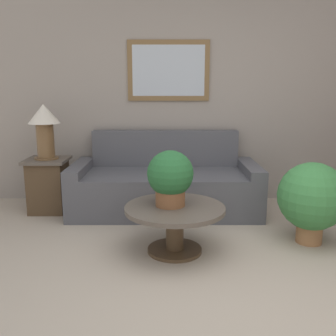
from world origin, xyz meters
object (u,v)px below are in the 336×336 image
object	(u,v)px
coffee_table	(174,219)
table_lamp	(43,124)
side_table	(47,185)
couch_main	(164,186)
potted_plant_on_table	(169,177)
potted_plant_floor	(311,198)

from	to	relation	value
coffee_table	table_lamp	world-z (taller)	table_lamp
coffee_table	side_table	world-z (taller)	side_table
couch_main	coffee_table	world-z (taller)	couch_main
couch_main	potted_plant_on_table	world-z (taller)	couch_main
couch_main	table_lamp	bearing A→B (deg)	-178.61
coffee_table	table_lamp	size ratio (longest dim) A/B	1.41
coffee_table	potted_plant_on_table	size ratio (longest dim) A/B	1.80
table_lamp	potted_plant_on_table	bearing A→B (deg)	-37.81
side_table	table_lamp	world-z (taller)	table_lamp
couch_main	potted_plant_floor	xyz separation A→B (m)	(1.38, -0.97, 0.14)
potted_plant_floor	couch_main	bearing A→B (deg)	144.90
couch_main	potted_plant_on_table	bearing A→B (deg)	-87.26
potted_plant_on_table	side_table	bearing A→B (deg)	142.19
side_table	potted_plant_floor	bearing A→B (deg)	-18.73
potted_plant_on_table	potted_plant_floor	world-z (taller)	potted_plant_on_table
coffee_table	side_table	size ratio (longest dim) A/B	1.40
potted_plant_floor	potted_plant_on_table	bearing A→B (deg)	-172.35
potted_plant_floor	side_table	bearing A→B (deg)	161.27
coffee_table	table_lamp	distance (m)	2.00
side_table	potted_plant_floor	size ratio (longest dim) A/B	0.82
couch_main	coffee_table	xyz separation A→B (m)	(0.10, -1.17, 0.01)
coffee_table	couch_main	bearing A→B (deg)	94.63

